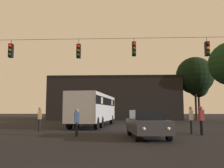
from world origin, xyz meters
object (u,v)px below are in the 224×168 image
(pedestrian_crossing_right, at_px, (77,121))
(tree_behind_building, at_px, (195,76))
(pedestrian_near_bus, at_px, (191,118))
(tree_right_far, at_px, (198,88))
(car_near_right, at_px, (147,123))
(pedestrian_crossing_center, at_px, (40,117))
(city_bus, at_px, (94,107))
(pedestrian_crossing_left, at_px, (201,118))

(pedestrian_crossing_right, distance_m, tree_behind_building, 29.40)
(pedestrian_near_bus, distance_m, tree_right_far, 31.25)
(pedestrian_near_bus, bearing_deg, tree_behind_building, 72.85)
(car_near_right, bearing_deg, tree_behind_building, 68.22)
(pedestrian_crossing_center, distance_m, pedestrian_near_bus, 10.62)
(pedestrian_near_bus, xyz_separation_m, tree_right_far, (9.54, 29.38, 4.70))
(car_near_right, xyz_separation_m, pedestrian_crossing_right, (-4.03, 0.66, 0.10))
(pedestrian_crossing_center, bearing_deg, tree_right_far, 54.27)
(car_near_right, relative_size, tree_right_far, 0.59)
(city_bus, relative_size, pedestrian_crossing_right, 6.99)
(pedestrian_crossing_right, bearing_deg, tree_right_far, 61.91)
(city_bus, bearing_deg, tree_behind_building, 47.27)
(city_bus, relative_size, tree_right_far, 1.48)
(car_near_right, height_order, pedestrian_crossing_right, pedestrian_crossing_right)
(pedestrian_near_bus, height_order, tree_behind_building, tree_behind_building)
(city_bus, xyz_separation_m, car_near_right, (4.12, -10.07, -1.07))
(car_near_right, xyz_separation_m, tree_right_far, (12.64, 31.89, 4.91))
(pedestrian_crossing_left, relative_size, tree_behind_building, 0.18)
(car_near_right, bearing_deg, city_bus, 112.27)
(pedestrian_crossing_right, bearing_deg, pedestrian_crossing_left, 7.82)
(pedestrian_crossing_center, bearing_deg, pedestrian_crossing_right, -44.95)
(city_bus, xyz_separation_m, pedestrian_crossing_left, (7.62, -8.38, -0.85))
(pedestrian_near_bus, bearing_deg, pedestrian_crossing_left, -64.06)
(pedestrian_crossing_center, bearing_deg, pedestrian_near_bus, -8.25)
(pedestrian_crossing_left, xyz_separation_m, pedestrian_crossing_right, (-7.52, -1.03, -0.12))
(pedestrian_crossing_left, height_order, pedestrian_crossing_right, pedestrian_crossing_left)
(pedestrian_crossing_right, xyz_separation_m, pedestrian_near_bus, (7.13, 1.85, 0.11))
(car_near_right, height_order, tree_right_far, tree_right_far)
(pedestrian_crossing_left, distance_m, tree_behind_building, 25.58)
(pedestrian_crossing_center, xyz_separation_m, tree_right_far, (20.04, 27.86, 4.71))
(pedestrian_crossing_center, height_order, pedestrian_near_bus, pedestrian_near_bus)
(tree_behind_building, distance_m, tree_right_far, 6.85)
(pedestrian_crossing_right, height_order, tree_right_far, tree_right_far)
(pedestrian_near_bus, bearing_deg, pedestrian_crossing_center, 171.75)
(pedestrian_crossing_right, distance_m, tree_right_far, 35.72)
(pedestrian_crossing_center, relative_size, pedestrian_crossing_right, 1.09)
(car_near_right, height_order, pedestrian_near_bus, pedestrian_near_bus)
(car_near_right, xyz_separation_m, pedestrian_crossing_center, (-7.40, 4.03, 0.20))
(car_near_right, distance_m, pedestrian_near_bus, 4.00)
(pedestrian_near_bus, bearing_deg, city_bus, 133.69)
(pedestrian_crossing_right, relative_size, pedestrian_near_bus, 0.91)
(car_near_right, relative_size, pedestrian_crossing_center, 2.56)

